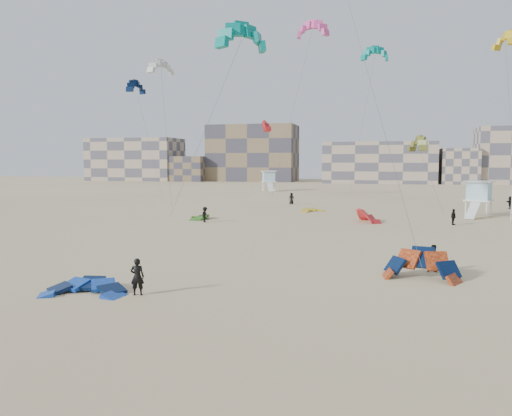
% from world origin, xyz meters
% --- Properties ---
extents(ground, '(320.00, 320.00, 0.00)m').
position_xyz_m(ground, '(0.00, 0.00, 0.00)').
color(ground, beige).
rests_on(ground, ground).
extents(kite_ground_blue, '(4.52, 4.71, 2.11)m').
position_xyz_m(kite_ground_blue, '(-1.49, -2.63, 0.00)').
color(kite_ground_blue, blue).
rests_on(kite_ground_blue, ground).
extents(kite_ground_orange, '(4.75, 4.68, 4.08)m').
position_xyz_m(kite_ground_orange, '(14.34, 4.56, 0.00)').
color(kite_ground_orange, '#F3541F').
rests_on(kite_ground_orange, ground).
extents(kite_ground_green, '(4.68, 4.53, 1.82)m').
position_xyz_m(kite_ground_green, '(-7.73, 28.22, 0.00)').
color(kite_ground_green, '#2D7711').
rests_on(kite_ground_green, ground).
extents(kite_ground_red_far, '(4.97, 4.94, 3.88)m').
position_xyz_m(kite_ground_red_far, '(10.66, 30.11, 0.00)').
color(kite_ground_red_far, red).
rests_on(kite_ground_red_far, ground).
extents(kite_ground_yellow, '(4.53, 4.54, 1.25)m').
position_xyz_m(kite_ground_yellow, '(3.36, 39.54, 0.00)').
color(kite_ground_yellow, gold).
rests_on(kite_ground_yellow, ground).
extents(kitesurfer_main, '(0.74, 0.59, 1.78)m').
position_xyz_m(kitesurfer_main, '(1.12, -2.18, 0.89)').
color(kitesurfer_main, black).
rests_on(kitesurfer_main, ground).
extents(kitesurfer_b, '(0.86, 0.72, 1.59)m').
position_xyz_m(kitesurfer_b, '(15.18, 6.58, 0.79)').
color(kitesurfer_b, black).
rests_on(kitesurfer_b, ground).
extents(kitesurfer_c, '(0.77, 1.13, 1.61)m').
position_xyz_m(kitesurfer_c, '(-5.88, 25.53, 0.81)').
color(kitesurfer_c, black).
rests_on(kitesurfer_c, ground).
extents(kitesurfer_d, '(0.68, 1.02, 1.62)m').
position_xyz_m(kitesurfer_d, '(18.96, 29.67, 0.81)').
color(kitesurfer_d, black).
rests_on(kitesurfer_d, ground).
extents(kitesurfer_e, '(0.94, 0.71, 1.72)m').
position_xyz_m(kitesurfer_e, '(-1.23, 49.50, 0.86)').
color(kitesurfer_e, black).
rests_on(kitesurfer_e, ground).
extents(kitesurfer_f, '(0.81, 1.66, 1.71)m').
position_xyz_m(kitesurfer_f, '(28.43, 49.68, 0.86)').
color(kitesurfer_f, black).
rests_on(kitesurfer_f, ground).
extents(kite_fly_teal_a, '(11.34, 6.18, 17.38)m').
position_xyz_m(kite_fly_teal_a, '(-0.03, 19.49, 16.91)').
color(kite_fly_teal_a, '#029D89').
rests_on(kite_fly_teal_a, ground).
extents(kite_fly_grey, '(6.13, 8.02, 18.36)m').
position_xyz_m(kite_fly_grey, '(-15.63, 36.18, 18.09)').
color(kite_fly_grey, white).
rests_on(kite_fly_grey, ground).
extents(kite_fly_pink, '(9.23, 9.81, 23.19)m').
position_xyz_m(kite_fly_pink, '(2.87, 41.23, 22.83)').
color(kite_fly_pink, '#F350B4').
rests_on(kite_fly_pink, ground).
extents(kite_fly_olive, '(4.62, 3.83, 8.06)m').
position_xyz_m(kite_fly_olive, '(15.43, 30.84, 8.00)').
color(kite_fly_olive, olive).
rests_on(kite_fly_olive, ground).
extents(kite_fly_yellow, '(5.51, 5.85, 22.54)m').
position_xyz_m(kite_fly_yellow, '(26.95, 49.63, 21.95)').
color(kite_fly_yellow, gold).
rests_on(kite_fly_yellow, ground).
extents(kite_fly_navy, '(10.16, 10.12, 18.05)m').
position_xyz_m(kite_fly_navy, '(-26.05, 48.99, 17.83)').
color(kite_fly_navy, '#04143D').
rests_on(kite_fly_navy, ground).
extents(kite_fly_teal_b, '(6.20, 6.91, 24.07)m').
position_xyz_m(kite_fly_teal_b, '(10.10, 62.11, 23.62)').
color(kite_fly_teal_b, '#029D89').
rests_on(kite_fly_teal_b, ground).
extents(kite_fly_red, '(5.39, 4.63, 12.98)m').
position_xyz_m(kite_fly_red, '(-8.29, 62.83, 12.36)').
color(kite_fly_red, red).
rests_on(kite_fly_red, ground).
extents(lifeguard_tower_near, '(3.80, 6.14, 4.14)m').
position_xyz_m(lifeguard_tower_near, '(22.70, 38.55, 2.05)').
color(lifeguard_tower_near, white).
rests_on(lifeguard_tower_near, ground).
extents(lifeguard_tower_far, '(3.99, 6.47, 4.37)m').
position_xyz_m(lifeguard_tower_far, '(-12.27, 81.45, 2.17)').
color(lifeguard_tower_far, white).
rests_on(lifeguard_tower_far, ground).
extents(condo_west_a, '(30.00, 15.00, 14.00)m').
position_xyz_m(condo_west_a, '(-70.00, 130.00, 7.00)').
color(condo_west_a, tan).
rests_on(condo_west_a, ground).
extents(condo_west_b, '(28.00, 14.00, 18.00)m').
position_xyz_m(condo_west_b, '(-30.00, 134.00, 9.00)').
color(condo_west_b, '#766247').
rests_on(condo_west_b, ground).
extents(condo_mid, '(32.00, 16.00, 12.00)m').
position_xyz_m(condo_mid, '(10.00, 130.00, 6.00)').
color(condo_mid, tan).
rests_on(condo_mid, ground).
extents(condo_fill_left, '(12.00, 10.00, 8.00)m').
position_xyz_m(condo_fill_left, '(-50.00, 128.00, 4.00)').
color(condo_fill_left, '#766247').
rests_on(condo_fill_left, ground).
extents(condo_fill_right, '(10.00, 10.00, 10.00)m').
position_xyz_m(condo_fill_right, '(32.00, 128.00, 5.00)').
color(condo_fill_right, tan).
rests_on(condo_fill_right, ground).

